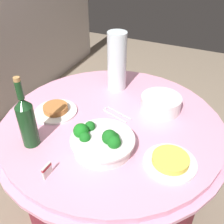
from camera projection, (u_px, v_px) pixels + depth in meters
ground_plane at (112, 207)px, 1.75m from camera, size 6.00×6.00×0.00m
buffet_table at (112, 169)px, 1.53m from camera, size 1.16×1.16×0.74m
broccoli_bowl at (102, 142)px, 1.12m from camera, size 0.28×0.28×0.12m
plate_stack at (161, 103)px, 1.37m from camera, size 0.21×0.21×0.08m
wine_bottle at (27, 121)px, 1.10m from camera, size 0.07×0.07×0.34m
decorative_fruit_vase at (117, 63)px, 1.48m from camera, size 0.11×0.11×0.34m
serving_tongs at (116, 114)px, 1.35m from camera, size 0.09×0.17×0.01m
food_plate_fried_egg at (170, 161)px, 1.07m from camera, size 0.22×0.22×0.04m
food_plate_peanuts at (56, 110)px, 1.36m from camera, size 0.22×0.22×0.04m
label_placard_front at (47, 170)px, 1.01m from camera, size 0.05×0.01×0.05m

